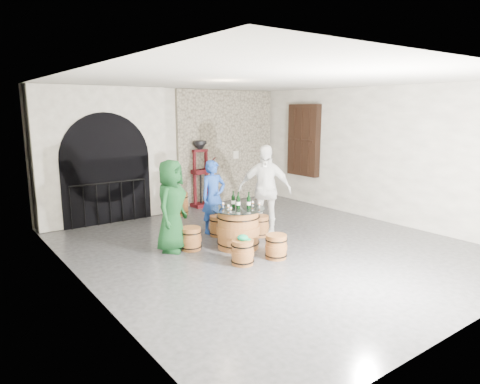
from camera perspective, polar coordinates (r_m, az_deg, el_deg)
ground at (r=8.61m, az=3.34°, el=-7.06°), size 8.00×8.00×0.00m
wall_back at (r=11.59m, az=-9.36°, el=5.58°), size 8.00×0.00×8.00m
wall_left at (r=6.61m, az=-20.55°, el=1.00°), size 0.00×8.00×8.00m
wall_right at (r=10.83m, az=17.89°, el=4.82°), size 0.00×8.00×8.00m
ceiling at (r=8.20m, az=3.59°, el=14.71°), size 8.00×8.00×0.00m
stone_facing_panel at (r=12.46m, az=-1.81°, el=6.09°), size 3.20×0.12×3.18m
arched_opening at (r=10.62m, az=-17.88°, el=4.61°), size 3.10×0.60×3.19m
shuttered_window at (r=12.27m, az=8.46°, el=6.84°), size 0.23×1.10×2.00m
barrel_table at (r=8.32m, az=-0.24°, el=-4.85°), size 1.03×1.03×0.79m
barrel_stool_left at (r=8.31m, az=-6.55°, el=-6.20°), size 0.41×0.41×0.44m
barrel_stool_far at (r=9.17m, az=-2.85°, el=-4.51°), size 0.41×0.41×0.44m
barrel_stool_right at (r=9.15m, az=2.65°, el=-4.54°), size 0.41×0.41×0.44m
barrel_stool_near_right at (r=7.83m, az=4.84°, el=-7.27°), size 0.41×0.41×0.44m
barrel_stool_near_left at (r=7.51m, az=0.35°, el=-8.04°), size 0.41×0.41×0.44m
green_cap at (r=7.43m, az=0.39°, el=-6.12°), size 0.24×0.19×0.11m
person_green at (r=8.15m, az=-9.17°, el=-1.83°), size 1.02×0.97×1.75m
person_blue at (r=9.27m, az=-3.56°, el=-0.67°), size 0.60×0.40×1.59m
person_white at (r=9.17m, az=3.32°, el=0.29°), size 1.11×1.16×1.93m
wine_bottle_left at (r=8.17m, az=-0.23°, el=-1.32°), size 0.08×0.08×0.32m
wine_bottle_center at (r=8.18m, az=1.18°, el=-1.31°), size 0.08×0.08×0.32m
wine_bottle_right at (r=8.28m, az=-0.90°, el=-1.15°), size 0.08×0.08×0.32m
tasting_glass_a at (r=7.90m, az=-1.25°, el=-2.36°), size 0.05×0.05×0.10m
tasting_glass_b at (r=8.41m, az=1.69°, el=-1.54°), size 0.05×0.05×0.10m
tasting_glass_c at (r=8.30m, az=-2.27°, el=-1.71°), size 0.05×0.05×0.10m
tasting_glass_d at (r=8.51m, az=-0.73°, el=-1.39°), size 0.05×0.05×0.10m
tasting_glass_e at (r=8.30m, az=2.59°, el=-1.71°), size 0.05×0.05×0.10m
tasting_glass_f at (r=8.09m, az=-1.56°, el=-2.05°), size 0.05×0.05×0.10m
side_barrel at (r=11.03m, az=-7.98°, el=-1.56°), size 0.44×0.44×0.58m
corking_press at (r=11.76m, az=-5.30°, el=3.10°), size 0.76×0.43×1.82m
control_box at (r=12.57m, az=-0.66°, el=4.99°), size 0.18×0.10×0.22m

